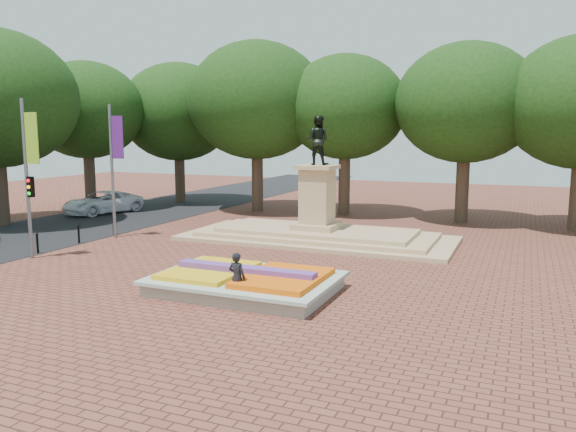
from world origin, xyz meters
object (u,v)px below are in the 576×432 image
(pedestrian, at_px, (237,278))
(van, at_px, (102,202))
(flower_bed, at_px, (246,281))
(monument, at_px, (317,223))

(pedestrian, bearing_deg, van, -33.50)
(flower_bed, xyz_separation_m, van, (-18.04, 13.34, 0.39))
(flower_bed, xyz_separation_m, pedestrian, (0.30, -1.22, 0.46))
(flower_bed, bearing_deg, pedestrian, -76.05)
(monument, xyz_separation_m, van, (-17.01, 3.34, -0.12))
(van, bearing_deg, flower_bed, -21.93)
(van, bearing_deg, pedestrian, -23.89)
(monument, distance_m, van, 17.34)
(flower_bed, bearing_deg, monument, 95.87)
(flower_bed, bearing_deg, van, 143.52)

